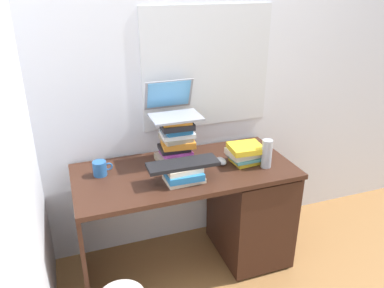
{
  "coord_description": "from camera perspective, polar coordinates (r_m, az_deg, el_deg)",
  "views": [
    {
      "loc": [
        -0.67,
        -2.0,
        1.85
      ],
      "look_at": [
        0.04,
        -0.03,
        0.92
      ],
      "focal_mm": 35.51,
      "sensor_mm": 36.0,
      "label": 1
    }
  ],
  "objects": [
    {
      "name": "desk",
      "position": [
        2.65,
        6.39,
        -9.31
      ],
      "size": [
        1.37,
        0.64,
        0.74
      ],
      "color": "#381E14",
      "rests_on": "ground"
    },
    {
      "name": "keyboard",
      "position": [
        2.21,
        -1.37,
        -3.03
      ],
      "size": [
        0.42,
        0.14,
        0.02
      ],
      "primitive_type": "cube",
      "rotation": [
        0.0,
        0.0,
        -0.01
      ],
      "color": "black",
      "rests_on": "book_stack_keyboard_riser"
    },
    {
      "name": "book_stack_keyboard_riser",
      "position": [
        2.24,
        -1.29,
        -4.47
      ],
      "size": [
        0.23,
        0.18,
        0.1
      ],
      "color": "beige",
      "rests_on": "desk"
    },
    {
      "name": "book_stack_tall",
      "position": [
        2.44,
        -2.42,
        0.61
      ],
      "size": [
        0.25,
        0.21,
        0.3
      ],
      "color": "gray",
      "rests_on": "desk"
    },
    {
      "name": "wall_back",
      "position": [
        2.52,
        -3.8,
        11.28
      ],
      "size": [
        6.0,
        0.06,
        2.6
      ],
      "color": "silver",
      "rests_on": "ground"
    },
    {
      "name": "mug",
      "position": [
        2.36,
        -13.64,
        -3.58
      ],
      "size": [
        0.12,
        0.08,
        0.09
      ],
      "color": "#265999",
      "rests_on": "desk"
    },
    {
      "name": "computer_mouse",
      "position": [
        2.46,
        4.38,
        -2.55
      ],
      "size": [
        0.06,
        0.1,
        0.04
      ],
      "primitive_type": "ellipsoid",
      "color": "#A5A8AD",
      "rests_on": "desk"
    },
    {
      "name": "wall_left",
      "position": [
        2.09,
        -25.2,
        6.4
      ],
      "size": [
        0.05,
        6.0,
        2.6
      ],
      "primitive_type": "cube",
      "color": "silver",
      "rests_on": "ground"
    },
    {
      "name": "laptop",
      "position": [
        2.42,
        -2.91,
        5.52
      ],
      "size": [
        0.31,
        0.3,
        0.21
      ],
      "color": "gray",
      "rests_on": "book_stack_tall"
    },
    {
      "name": "water_bottle",
      "position": [
        2.42,
        11.16,
        -1.43
      ],
      "size": [
        0.07,
        0.07,
        0.18
      ],
      "primitive_type": "cylinder",
      "color": "#999EA5",
      "rests_on": "desk"
    },
    {
      "name": "ground_plane",
      "position": [
        2.8,
        -0.95,
        -17.34
      ],
      "size": [
        6.0,
        6.0,
        0.0
      ],
      "primitive_type": "plane",
      "color": "olive"
    },
    {
      "name": "book_stack_side",
      "position": [
        2.47,
        8.11,
        -1.35
      ],
      "size": [
        0.24,
        0.21,
        0.12
      ],
      "color": "yellow",
      "rests_on": "desk"
    }
  ]
}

